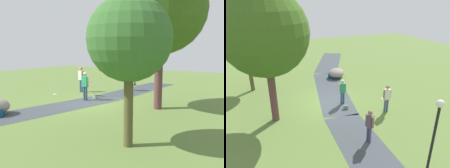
# 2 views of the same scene
# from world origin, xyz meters

# --- Properties ---
(ground_plane) EXTENTS (48.00, 48.00, 0.00)m
(ground_plane) POSITION_xyz_m (0.00, 0.00, 0.00)
(ground_plane) COLOR olive
(footpath_segment_near) EXTENTS (8.12, 2.71, 0.01)m
(footpath_segment_near) POSITION_xyz_m (-6.01, 0.01, 0.00)
(footpath_segment_near) COLOR #3D4449
(footpath_segment_near) RESTS_ON ground
(footpath_segment_mid) EXTENTS (8.29, 3.88, 0.01)m
(footpath_segment_mid) POSITION_xyz_m (1.89, -1.08, 0.00)
(footpath_segment_mid) COLOR #3D4449
(footpath_segment_mid) RESTS_ON ground
(footpath_segment_far) EXTENTS (8.15, 5.55, 0.01)m
(footpath_segment_far) POSITION_xyz_m (9.38, -3.72, 0.00)
(footpath_segment_far) COLOR #3D4449
(footpath_segment_far) RESTS_ON ground
(large_shade_tree) EXTENTS (4.51, 4.51, 7.29)m
(large_shade_tree) POSITION_xyz_m (-0.85, 3.49, 5.01)
(large_shade_tree) COLOR brown
(large_shade_tree) RESTS_ON ground
(young_tree_near_path) EXTENTS (2.60, 2.60, 4.66)m
(young_tree_near_path) POSITION_xyz_m (4.30, 4.57, 3.33)
(young_tree_near_path) COLOR brown
(young_tree_near_path) RESTS_ON ground
(lamp_post) EXTENTS (0.28, 0.28, 3.53)m
(lamp_post) POSITION_xyz_m (-7.73, -1.35, 2.18)
(lamp_post) COLOR black
(lamp_post) RESTS_ON ground
(lawn_boulder) EXTENTS (2.07, 2.01, 0.79)m
(lawn_boulder) POSITION_xyz_m (4.50, -2.56, 0.40)
(lawn_boulder) COLOR gray
(lawn_boulder) RESTS_ON ground
(woman_with_handbag) EXTENTS (0.24, 0.52, 1.73)m
(woman_with_handbag) POSITION_xyz_m (-0.47, -0.97, 1.01)
(woman_with_handbag) COLOR #305466
(woman_with_handbag) RESTS_ON ground
(man_near_boulder) EXTENTS (0.51, 0.30, 1.78)m
(man_near_boulder) POSITION_xyz_m (-4.77, -0.50, 1.04)
(man_near_boulder) COLOR #443D67
(man_near_boulder) RESTS_ON ground
(passerby_on_path) EXTENTS (0.30, 0.51, 1.82)m
(passerby_on_path) POSITION_xyz_m (-2.57, -3.03, 1.07)
(passerby_on_path) COLOR #3C4C6C
(passerby_on_path) RESTS_ON ground
(handbag_on_grass) EXTENTS (0.34, 0.34, 0.31)m
(handbag_on_grass) POSITION_xyz_m (-1.25, -0.87, 0.14)
(handbag_on_grass) COLOR gray
(handbag_on_grass) RESTS_ON ground
(backpack_by_boulder) EXTENTS (0.34, 0.34, 0.40)m
(backpack_by_boulder) POSITION_xyz_m (4.47, -1.91, 0.19)
(backpack_by_boulder) COLOR navy
(backpack_by_boulder) RESTS_ON ground
(frisbee_on_grass) EXTENTS (0.25, 0.25, 0.02)m
(frisbee_on_grass) POSITION_xyz_m (-0.90, -3.99, 0.01)
(frisbee_on_grass) COLOR white
(frisbee_on_grass) RESTS_ON ground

